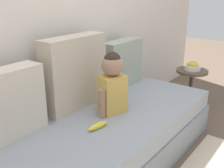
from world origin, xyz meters
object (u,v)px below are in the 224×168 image
object	(u,v)px
banana	(98,126)
throw_pillow_right	(122,63)
toddler	(112,82)
couch	(108,141)
fruit_bowl	(193,66)
side_table	(191,79)
throw_pillow_center	(75,72)
throw_pillow_left	(2,106)

from	to	relation	value
banana	throw_pillow_right	bearing A→B (deg)	25.19
toddler	banana	world-z (taller)	toddler
couch	fruit_bowl	bearing A→B (deg)	-3.26
toddler	side_table	xyz separation A→B (m)	(1.34, -0.11, -0.31)
throw_pillow_right	banana	xyz separation A→B (m)	(-0.82, -0.39, -0.20)
throw_pillow_right	fruit_bowl	xyz separation A→B (m)	(0.79, -0.41, -0.14)
banana	fruit_bowl	xyz separation A→B (m)	(1.61, -0.03, 0.06)
throw_pillow_center	throw_pillow_right	distance (m)	0.64
couch	toddler	size ratio (longest dim) A/B	4.31
throw_pillow_left	fruit_bowl	world-z (taller)	throw_pillow_left
couch	fruit_bowl	distance (m)	1.46
couch	side_table	xyz separation A→B (m)	(1.43, -0.08, 0.15)
couch	throw_pillow_left	size ratio (longest dim) A/B	3.72
fruit_bowl	side_table	bearing A→B (deg)	176.42
throw_pillow_left	throw_pillow_center	distance (m)	0.64
throw_pillow_right	side_table	xyz separation A→B (m)	(0.79, -0.41, -0.29)
throw_pillow_left	side_table	distance (m)	2.13
banana	side_table	xyz separation A→B (m)	(1.61, -0.03, -0.09)
banana	fruit_bowl	world-z (taller)	fruit_bowl
couch	throw_pillow_center	size ratio (longest dim) A/B	3.57
couch	throw_pillow_right	xyz separation A→B (m)	(0.64, 0.33, 0.44)
toddler	fruit_bowl	size ratio (longest dim) A/B	2.68
toddler	throw_pillow_right	bearing A→B (deg)	28.75
throw_pillow_left	throw_pillow_center	size ratio (longest dim) A/B	0.96
couch	fruit_bowl	size ratio (longest dim) A/B	11.54
couch	toddler	distance (m)	0.46
throw_pillow_right	throw_pillow_left	bearing A→B (deg)	180.00
throw_pillow_right	fruit_bowl	distance (m)	0.90
couch	fruit_bowl	xyz separation A→B (m)	(1.43, -0.08, 0.30)
couch	throw_pillow_center	distance (m)	0.60
throw_pillow_left	throw_pillow_center	world-z (taller)	throw_pillow_center
toddler	side_table	distance (m)	1.38
throw_pillow_left	side_table	bearing A→B (deg)	-11.32
couch	throw_pillow_center	xyz separation A→B (m)	(0.00, 0.33, 0.50)
side_table	fruit_bowl	bearing A→B (deg)	-3.58
throw_pillow_center	throw_pillow_left	bearing A→B (deg)	180.00
toddler	couch	bearing A→B (deg)	-160.51
throw_pillow_left	fruit_bowl	bearing A→B (deg)	-11.32
throw_pillow_left	toddler	xyz separation A→B (m)	(0.73, -0.30, 0.02)
couch	toddler	world-z (taller)	toddler
fruit_bowl	throw_pillow_left	bearing A→B (deg)	168.68
toddler	fruit_bowl	xyz separation A→B (m)	(1.34, -0.11, -0.16)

